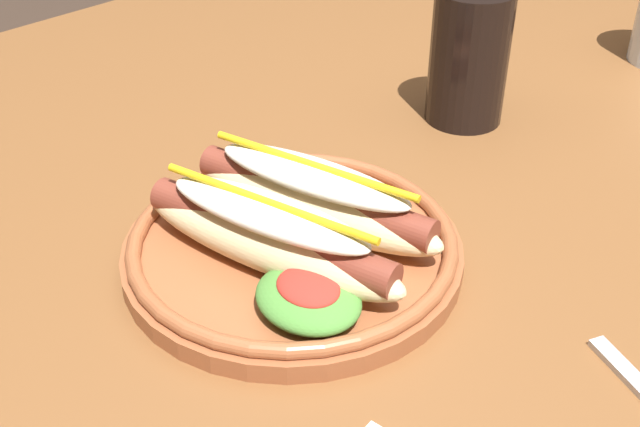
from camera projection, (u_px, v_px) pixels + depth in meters
dining_table at (468, 251)px, 0.78m from camera, size 1.27×1.10×0.74m
hot_dog_plate at (293, 236)px, 0.60m from camera, size 0.26×0.26×0.08m
soda_cup at (469, 57)px, 0.78m from camera, size 0.08×0.08×0.13m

